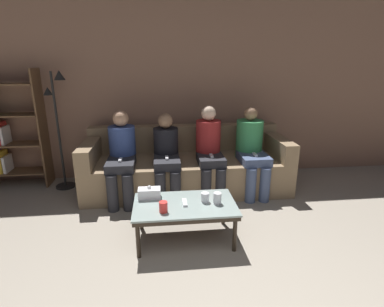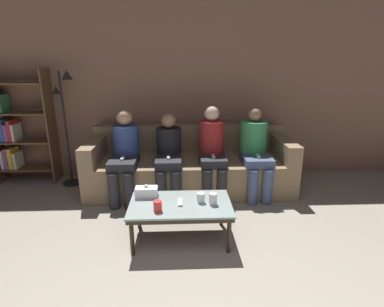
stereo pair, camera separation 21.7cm
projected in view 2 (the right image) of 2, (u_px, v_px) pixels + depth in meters
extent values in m
cube|color=#8C6651|center=(188.00, 89.00, 4.37)|extent=(12.00, 0.06, 2.60)
cube|color=#897051|center=(190.00, 173.00, 4.10)|extent=(2.68, 0.97, 0.44)
cube|color=#897051|center=(189.00, 137.00, 4.35)|extent=(2.68, 0.20, 0.37)
cube|color=#897051|center=(95.00, 150.00, 3.94)|extent=(0.18, 0.97, 0.26)
cube|color=#897051|center=(282.00, 147.00, 4.04)|extent=(0.18, 0.97, 0.26)
cube|color=#8C9E99|center=(180.00, 204.00, 2.87)|extent=(0.97, 0.59, 0.02)
cube|color=#2D2319|center=(180.00, 207.00, 2.87)|extent=(0.95, 0.57, 0.04)
cylinder|color=#2D2319|center=(132.00, 239.00, 2.68)|extent=(0.04, 0.04, 0.33)
cylinder|color=#2D2319|center=(229.00, 237.00, 2.72)|extent=(0.04, 0.04, 0.33)
cylinder|color=#2D2319|center=(139.00, 213.00, 3.14)|extent=(0.04, 0.04, 0.33)
cylinder|color=#2D2319|center=(222.00, 211.00, 3.18)|extent=(0.04, 0.04, 0.33)
cylinder|color=red|center=(158.00, 206.00, 2.70)|extent=(0.08, 0.08, 0.10)
cylinder|color=silver|center=(213.00, 199.00, 2.83)|extent=(0.08, 0.08, 0.11)
cylinder|color=silver|center=(201.00, 198.00, 2.87)|extent=(0.08, 0.08, 0.09)
cube|color=white|center=(146.00, 192.00, 2.99)|extent=(0.22, 0.12, 0.10)
sphere|color=white|center=(146.00, 186.00, 2.97)|extent=(0.04, 0.04, 0.04)
cube|color=white|center=(180.00, 202.00, 2.86)|extent=(0.04, 0.15, 0.02)
cube|color=brown|center=(52.00, 127.00, 4.21)|extent=(0.02, 0.32, 1.61)
cube|color=brown|center=(30.00, 167.00, 4.37)|extent=(0.79, 0.32, 0.02)
cube|color=silver|center=(6.00, 159.00, 4.32)|extent=(0.04, 0.24, 0.26)
cube|color=#8E4293|center=(10.00, 158.00, 4.32)|extent=(0.04, 0.24, 0.29)
cube|color=gold|center=(14.00, 157.00, 4.32)|extent=(0.06, 0.24, 0.30)
cube|color=silver|center=(18.00, 160.00, 4.33)|extent=(0.04, 0.24, 0.23)
cube|color=brown|center=(25.00, 141.00, 4.26)|extent=(0.79, 0.32, 0.02)
cube|color=red|center=(0.00, 130.00, 4.20)|extent=(0.04, 0.24, 0.30)
cube|color=#33569E|center=(5.00, 130.00, 4.20)|extent=(0.06, 0.24, 0.31)
cube|color=#8E4293|center=(10.00, 132.00, 4.21)|extent=(0.05, 0.24, 0.24)
cube|color=red|center=(13.00, 130.00, 4.20)|extent=(0.05, 0.24, 0.30)
cube|color=silver|center=(17.00, 132.00, 4.21)|extent=(0.03, 0.24, 0.24)
cube|color=brown|center=(20.00, 113.00, 4.14)|extent=(0.79, 0.32, 0.02)
cube|color=#38844C|center=(3.00, 104.00, 4.09)|extent=(0.06, 0.24, 0.24)
cube|color=brown|center=(15.00, 83.00, 4.02)|extent=(0.79, 0.32, 0.02)
cylinder|color=black|center=(73.00, 183.00, 4.31)|extent=(0.26, 0.26, 0.02)
cylinder|color=black|center=(66.00, 130.00, 4.09)|extent=(0.03, 0.03, 1.57)
cone|color=black|center=(67.00, 75.00, 3.87)|extent=(0.14, 0.14, 0.12)
cone|color=black|center=(56.00, 90.00, 3.96)|extent=(0.12, 0.12, 0.10)
cylinder|color=#28282D|center=(114.00, 191.00, 3.53)|extent=(0.13, 0.13, 0.44)
cylinder|color=#28282D|center=(129.00, 191.00, 3.54)|extent=(0.13, 0.13, 0.44)
cube|color=#28282D|center=(124.00, 162.00, 3.69)|extent=(0.33, 0.50, 0.10)
cylinder|color=#334784|center=(126.00, 143.00, 3.88)|extent=(0.33, 0.33, 0.46)
sphere|color=tan|center=(124.00, 118.00, 3.78)|extent=(0.20, 0.20, 0.20)
cube|color=white|center=(123.00, 158.00, 3.63)|extent=(0.04, 0.12, 0.02)
cylinder|color=#28282D|center=(161.00, 189.00, 3.58)|extent=(0.13, 0.13, 0.44)
cylinder|color=#28282D|center=(176.00, 189.00, 3.59)|extent=(0.13, 0.13, 0.44)
cube|color=#28282D|center=(169.00, 161.00, 3.73)|extent=(0.32, 0.47, 0.10)
cylinder|color=black|center=(169.00, 144.00, 3.91)|extent=(0.32, 0.32, 0.42)
sphere|color=#997051|center=(168.00, 121.00, 3.82)|extent=(0.19, 0.19, 0.19)
cube|color=white|center=(168.00, 157.00, 3.67)|extent=(0.04, 0.12, 0.02)
cylinder|color=#28282D|center=(207.00, 187.00, 3.64)|extent=(0.13, 0.13, 0.44)
cylinder|color=#28282D|center=(222.00, 187.00, 3.65)|extent=(0.13, 0.13, 0.44)
cube|color=#28282D|center=(213.00, 160.00, 3.77)|extent=(0.32, 0.43, 0.10)
cylinder|color=maroon|center=(211.00, 140.00, 3.92)|extent=(0.32, 0.32, 0.51)
sphere|color=beige|center=(212.00, 113.00, 3.81)|extent=(0.19, 0.19, 0.19)
cube|color=white|center=(213.00, 156.00, 3.71)|extent=(0.04, 0.12, 0.02)
cylinder|color=#47567A|center=(252.00, 187.00, 3.64)|extent=(0.13, 0.13, 0.44)
cylinder|color=#47567A|center=(267.00, 187.00, 3.65)|extent=(0.13, 0.13, 0.44)
cube|color=#47567A|center=(257.00, 160.00, 3.78)|extent=(0.35, 0.45, 0.10)
cylinder|color=#388E51|center=(253.00, 140.00, 3.94)|extent=(0.35, 0.35, 0.50)
sphere|color=#997051|center=(255.00, 114.00, 3.84)|extent=(0.18, 0.18, 0.18)
cube|color=white|center=(258.00, 156.00, 3.72)|extent=(0.04, 0.12, 0.02)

